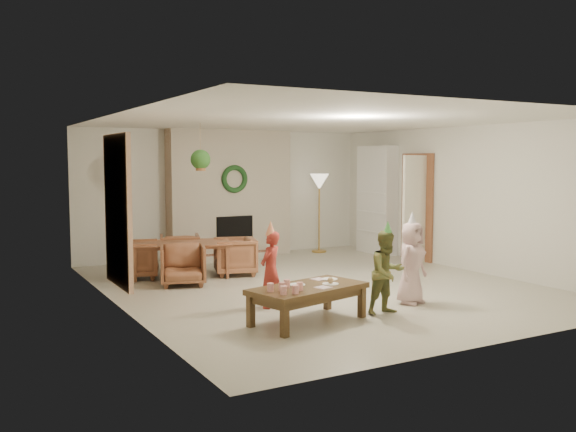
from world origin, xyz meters
TOP-DOWN VIEW (x-y plane):
  - floor at (0.00, 0.00)m, footprint 7.00×7.00m
  - ceiling at (0.00, 0.00)m, footprint 7.00×7.00m
  - wall_back at (0.00, 3.50)m, footprint 7.00×0.00m
  - wall_front at (0.00, -3.50)m, footprint 7.00×0.00m
  - wall_left at (-3.00, 0.00)m, footprint 0.00×7.00m
  - wall_right at (3.00, 0.00)m, footprint 0.00×7.00m
  - fireplace_mass at (0.00, 3.30)m, footprint 2.50×0.40m
  - fireplace_hearth at (0.00, 2.95)m, footprint 1.60×0.30m
  - fireplace_firebox at (0.00, 3.12)m, footprint 0.75×0.12m
  - fireplace_wreath at (0.00, 3.07)m, footprint 0.54×0.10m
  - floor_lamp_base at (1.88, 3.00)m, footprint 0.30×0.30m
  - floor_lamp_post at (1.88, 3.00)m, footprint 0.03×0.03m
  - floor_lamp_shade at (1.88, 3.00)m, footprint 0.39×0.39m
  - bookshelf_carcass at (2.84, 2.30)m, footprint 0.30×1.00m
  - bookshelf_shelf_a at (2.82, 2.30)m, footprint 0.30×0.92m
  - bookshelf_shelf_b at (2.82, 2.30)m, footprint 0.30×0.92m
  - bookshelf_shelf_c at (2.82, 2.30)m, footprint 0.30×0.92m
  - bookshelf_shelf_d at (2.82, 2.30)m, footprint 0.30×0.92m
  - books_row_lower at (2.80, 2.15)m, footprint 0.20×0.40m
  - books_row_mid at (2.80, 2.35)m, footprint 0.20×0.44m
  - books_row_upper at (2.80, 2.20)m, footprint 0.20×0.36m
  - door_frame at (2.96, 1.20)m, footprint 0.05×0.86m
  - door_leaf at (2.58, 0.82)m, footprint 0.77×0.32m
  - curtain_panel at (-2.96, 0.20)m, footprint 0.06×1.20m
  - dining_table at (-1.57, 1.72)m, footprint 1.80×1.34m
  - dining_chair_near at (-1.79, 1.04)m, footprint 0.84×0.86m
  - dining_chair_far at (-1.36, 2.39)m, footprint 0.84×0.86m
  - dining_chair_left at (-2.25, 1.93)m, footprint 0.86×0.84m
  - dining_chair_right at (-0.73, 1.45)m, footprint 0.86×0.84m
  - hanging_plant_cord at (-1.30, 1.50)m, footprint 0.01×0.01m
  - hanging_plant_pot at (-1.30, 1.50)m, footprint 0.16×0.16m
  - hanging_plant_foliage at (-1.30, 1.50)m, footprint 0.32×0.32m
  - coffee_table_top at (-1.24, -1.78)m, footprint 1.54×1.02m
  - coffee_table_apron at (-1.24, -1.78)m, footprint 1.40×0.89m
  - coffee_leg_fl at (-1.79, -2.22)m, footprint 0.09×0.09m
  - coffee_leg_fr at (-0.55, -1.91)m, footprint 0.09×0.09m
  - coffee_leg_bl at (-1.93, -1.66)m, footprint 0.09×0.09m
  - coffee_leg_br at (-0.69, -1.35)m, footprint 0.09×0.09m
  - cup_a at (-1.73, -2.07)m, footprint 0.09×0.09m
  - cup_b at (-1.78, -1.86)m, footprint 0.09×0.09m
  - cup_c at (-1.59, -2.09)m, footprint 0.09×0.09m
  - cup_d at (-1.64, -1.88)m, footprint 0.09×0.09m
  - cup_e at (-1.46, -1.97)m, footprint 0.09×0.09m
  - cup_f at (-1.51, -1.76)m, footprint 0.09×0.09m
  - plate_a at (-1.33, -1.67)m, footprint 0.24×0.24m
  - plate_b at (-0.95, -1.82)m, footprint 0.24×0.24m
  - plate_c at (-0.79, -1.56)m, footprint 0.24×0.24m
  - food_scoop at (-0.95, -1.82)m, footprint 0.09×0.09m
  - napkin_left at (-1.14, -1.96)m, footprint 0.20×0.20m
  - napkin_right at (-0.92, -1.50)m, footprint 0.20×0.20m
  - child_red at (-1.29, -0.92)m, footprint 0.44×0.40m
  - party_hat_red at (-1.29, -0.92)m, footprint 0.16×0.16m
  - child_plaid at (-0.17, -1.91)m, footprint 0.52×0.41m
  - party_hat_plaid at (-0.17, -1.91)m, footprint 0.16×0.16m
  - child_pink at (0.46, -1.62)m, footprint 0.62×0.51m
  - party_hat_pink at (0.46, -1.62)m, footprint 0.17×0.17m

SIDE VIEW (x-z plane):
  - floor at x=0.00m, z-range 0.00..0.00m
  - floor_lamp_base at x=1.88m, z-range 0.00..0.03m
  - fireplace_hearth at x=0.00m, z-range 0.00..0.12m
  - coffee_leg_fl at x=-1.79m, z-range 0.00..0.37m
  - coffee_leg_fr at x=-0.55m, z-range 0.00..0.37m
  - coffee_leg_bl at x=-1.93m, z-range 0.00..0.37m
  - coffee_leg_br at x=-0.69m, z-range 0.00..0.37m
  - dining_table at x=-1.57m, z-range 0.00..0.57m
  - dining_chair_near at x=-1.79m, z-range 0.00..0.63m
  - dining_chair_far at x=-1.36m, z-range 0.00..0.63m
  - dining_chair_left at x=-2.25m, z-range 0.00..0.63m
  - dining_chair_right at x=-0.73m, z-range 0.00..0.63m
  - coffee_table_apron at x=-1.24m, z-range 0.28..0.37m
  - coffee_table_top at x=-1.24m, z-range 0.37..0.43m
  - napkin_left at x=-1.14m, z-range 0.43..0.44m
  - napkin_right at x=-0.92m, z-range 0.43..0.44m
  - plate_a at x=-1.33m, z-range 0.43..0.44m
  - plate_b at x=-0.95m, z-range 0.43..0.44m
  - plate_c at x=-0.79m, z-range 0.43..0.44m
  - fireplace_firebox at x=0.00m, z-range 0.07..0.82m
  - bookshelf_shelf_a at x=2.82m, z-range 0.43..0.47m
  - food_scoop at x=-0.95m, z-range 0.44..0.52m
  - cup_a at x=-1.73m, z-range 0.43..0.53m
  - cup_b at x=-1.78m, z-range 0.43..0.53m
  - cup_c at x=-1.59m, z-range 0.43..0.53m
  - cup_d at x=-1.64m, z-range 0.43..0.53m
  - cup_e at x=-1.46m, z-range 0.43..0.53m
  - cup_f at x=-1.51m, z-range 0.43..0.53m
  - child_red at x=-1.29m, z-range 0.00..1.00m
  - child_plaid at x=-0.17m, z-range 0.00..1.04m
  - child_pink at x=0.46m, z-range 0.00..1.10m
  - books_row_lower at x=2.80m, z-range 0.47..0.71m
  - floor_lamp_post at x=1.88m, z-range 0.03..1.50m
  - bookshelf_shelf_b at x=2.82m, z-range 0.83..0.86m
  - books_row_mid at x=2.80m, z-range 0.87..1.11m
  - door_leaf at x=2.58m, z-range 0.00..2.00m
  - door_frame at x=2.96m, z-range 0.00..2.04m
  - party_hat_red at x=-1.29m, z-range 0.95..1.13m
  - party_hat_plaid at x=-0.17m, z-range 0.99..1.17m
  - bookshelf_carcass at x=2.84m, z-range 0.00..2.20m
  - party_hat_pink at x=0.46m, z-range 1.04..1.24m
  - wall_back at x=0.00m, z-range -2.25..4.75m
  - wall_front at x=0.00m, z-range -2.25..4.75m
  - wall_left at x=-3.00m, z-range -2.25..4.75m
  - wall_right at x=3.00m, z-range -2.25..4.75m
  - fireplace_mass at x=0.00m, z-range 0.00..2.50m
  - bookshelf_shelf_c at x=2.82m, z-range 1.24..1.26m
  - curtain_panel at x=-2.96m, z-range 0.25..2.25m
  - books_row_upper at x=2.80m, z-range 1.27..1.49m
  - floor_lamp_shade at x=1.88m, z-range 1.31..1.63m
  - fireplace_wreath at x=0.00m, z-range 1.28..1.82m
  - bookshelf_shelf_d at x=2.82m, z-range 1.64..1.66m
  - hanging_plant_pot at x=-1.30m, z-range 1.74..1.86m
  - hanging_plant_foliage at x=-1.30m, z-range 1.76..2.08m
  - hanging_plant_cord at x=-1.30m, z-range 1.80..2.50m
  - ceiling at x=0.00m, z-range 2.50..2.50m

